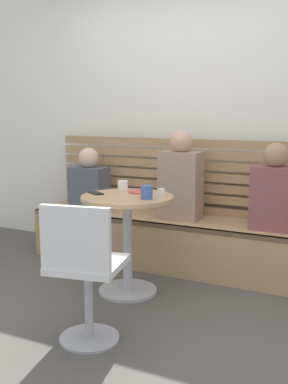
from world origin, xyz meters
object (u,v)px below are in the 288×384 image
(cafe_table, at_px, (127,225))
(phone_on_table, at_px, (96,193))
(person_child_left, at_px, (274,191))
(cup_ceramic_white, at_px, (123,185))
(cup_mug_blue, at_px, (147,192))
(white_chair, at_px, (84,269))
(booth_bench, at_px, (178,243))
(plate_small, at_px, (139,192))
(person_adult, at_px, (181,180))
(cup_espresso_small, at_px, (161,193))
(person_child_middle, at_px, (89,182))

(cafe_table, distance_m, phone_on_table, 0.34)
(person_child_left, bearing_deg, phone_on_table, -149.64)
(cup_ceramic_white, bearing_deg, cup_mug_blue, -38.65)
(person_child_left, height_order, phone_on_table, person_child_left)
(white_chair, bearing_deg, booth_bench, 91.03)
(booth_bench, distance_m, phone_on_table, 0.96)
(person_child_left, bearing_deg, plate_small, -150.96)
(person_adult, xyz_separation_m, cup_espresso_small, (0.08, -0.59, -0.01))
(plate_small, bearing_deg, white_chair, -82.06)
(phone_on_table, bearing_deg, white_chair, -120.55)
(person_child_middle, distance_m, plate_small, 0.96)
(person_adult, distance_m, cup_espresso_small, 0.60)
(cup_ceramic_white, height_order, phone_on_table, cup_ceramic_white)
(cup_espresso_small, bearing_deg, cup_mug_blue, -109.00)
(person_adult, height_order, plate_small, person_adult)
(person_child_middle, bearing_deg, cup_ceramic_white, -36.80)
(person_adult, relative_size, person_child_left, 1.12)
(cafe_table, height_order, phone_on_table, phone_on_table)
(cup_mug_blue, bearing_deg, booth_bench, 94.29)
(cafe_table, distance_m, cup_espresso_small, 0.35)
(white_chair, height_order, cup_mug_blue, white_chair)
(cup_mug_blue, xyz_separation_m, plate_small, (-0.16, 0.21, -0.04))
(booth_bench, height_order, cup_ceramic_white, cup_ceramic_white)
(white_chair, xyz_separation_m, cup_mug_blue, (0.03, 0.77, 0.32))
(booth_bench, relative_size, white_chair, 3.18)
(cafe_table, distance_m, person_child_left, 1.17)
(cup_mug_blue, relative_size, cup_ceramic_white, 1.19)
(cup_mug_blue, relative_size, phone_on_table, 0.68)
(cup_espresso_small, bearing_deg, person_adult, 98.01)
(cup_mug_blue, bearing_deg, cafe_table, 165.72)
(white_chair, bearing_deg, person_child_left, 62.41)
(cafe_table, distance_m, plate_small, 0.28)
(cup_mug_blue, xyz_separation_m, cup_ceramic_white, (-0.34, 0.28, -0.01))
(person_child_left, bearing_deg, cup_mug_blue, -136.18)
(person_adult, bearing_deg, person_child_middle, 179.64)
(white_chair, bearing_deg, cup_espresso_small, 85.20)
(white_chair, height_order, plate_small, white_chair)
(cafe_table, relative_size, cup_espresso_small, 13.21)
(white_chair, bearing_deg, cup_ceramic_white, 106.91)
(person_adult, relative_size, cup_espresso_small, 13.51)
(cup_mug_blue, bearing_deg, cup_ceramic_white, 141.35)
(white_chair, bearing_deg, person_child_middle, 121.84)
(person_adult, xyz_separation_m, cup_ceramic_white, (-0.31, -0.46, -0.00))
(white_chair, distance_m, person_child_middle, 1.78)
(cup_ceramic_white, relative_size, phone_on_table, 0.57)
(booth_bench, distance_m, person_child_left, 0.95)
(cup_mug_blue, bearing_deg, phone_on_table, 176.95)
(person_child_left, distance_m, cup_espresso_small, 0.91)
(cup_espresso_small, bearing_deg, person_child_middle, 149.37)
(person_child_left, xyz_separation_m, cup_mug_blue, (-0.75, -0.72, 0.05))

